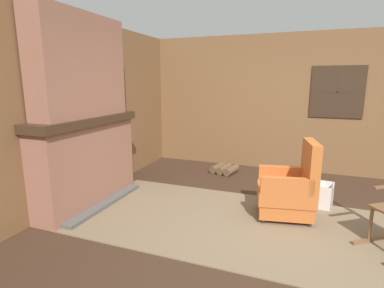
# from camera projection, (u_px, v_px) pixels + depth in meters

# --- Properties ---
(ground_plane) EXTENTS (14.00, 14.00, 0.00)m
(ground_plane) POSITION_uv_depth(u_px,v_px,m) (270.00, 234.00, 3.50)
(ground_plane) COLOR #3D281C
(wood_panel_wall_left) EXTENTS (0.06, 6.16, 2.65)m
(wood_panel_wall_left) POSITION_uv_depth(u_px,v_px,m) (70.00, 112.00, 4.20)
(wood_panel_wall_left) COLOR brown
(wood_panel_wall_left) RESTS_ON ground
(wood_panel_wall_back) EXTENTS (6.16, 0.09, 2.65)m
(wood_panel_wall_back) POSITION_uv_depth(u_px,v_px,m) (292.00, 103.00, 5.79)
(wood_panel_wall_back) COLOR brown
(wood_panel_wall_back) RESTS_ON ground
(fireplace_hearth) EXTENTS (0.61, 1.84, 1.27)m
(fireplace_hearth) POSITION_uv_depth(u_px,v_px,m) (88.00, 161.00, 4.26)
(fireplace_hearth) COLOR #93604C
(fireplace_hearth) RESTS_ON ground
(chimney_breast) EXTENTS (0.35, 1.53, 1.36)m
(chimney_breast) POSITION_uv_depth(u_px,v_px,m) (80.00, 66.00, 3.99)
(chimney_breast) COLOR #93604C
(chimney_breast) RESTS_ON fireplace_hearth
(area_rug) EXTENTS (4.02, 1.99, 0.01)m
(area_rug) POSITION_uv_depth(u_px,v_px,m) (234.00, 222.00, 3.77)
(area_rug) COLOR #7A664C
(area_rug) RESTS_ON ground
(armchair) EXTENTS (0.79, 0.71, 1.02)m
(armchair) POSITION_uv_depth(u_px,v_px,m) (289.00, 191.00, 3.86)
(armchair) COLOR #C6662D
(armchair) RESTS_ON ground
(firewood_stack) EXTENTS (0.52, 0.50, 0.15)m
(firewood_stack) POSITION_uv_depth(u_px,v_px,m) (224.00, 169.00, 5.84)
(firewood_stack) COLOR brown
(firewood_stack) RESTS_ON ground
(laundry_basket) EXTENTS (0.52, 0.39, 0.34)m
(laundry_basket) POSITION_uv_depth(u_px,v_px,m) (315.00, 194.00, 4.29)
(laundry_basket) COLOR white
(laundry_basket) RESTS_ON ground
(oil_lamp_vase) EXTENTS (0.10, 0.10, 0.22)m
(oil_lamp_vase) POSITION_uv_depth(u_px,v_px,m) (63.00, 113.00, 3.82)
(oil_lamp_vase) COLOR #99B29E
(oil_lamp_vase) RESTS_ON fireplace_hearth
(storage_case) EXTENTS (0.13, 0.27, 0.11)m
(storage_case) POSITION_uv_depth(u_px,v_px,m) (96.00, 110.00, 4.42)
(storage_case) COLOR brown
(storage_case) RESTS_ON fireplace_hearth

